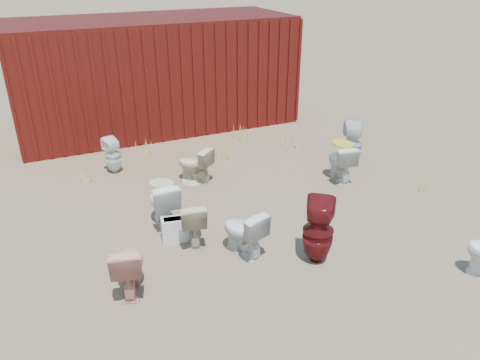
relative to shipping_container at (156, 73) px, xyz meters
name	(u,v)px	position (x,y,z in m)	size (l,w,h in m)	color
ground	(257,230)	(0.00, -5.20, -1.20)	(100.00, 100.00, 0.00)	brown
shipping_container	(156,73)	(0.00, 0.00, 0.00)	(6.00, 2.40, 2.40)	#490C0C
toilet_front_a	(163,203)	(-1.17, -4.46, -0.85)	(0.40, 0.69, 0.71)	white
toilet_front_pink	(128,266)	(-1.96, -5.76, -0.87)	(0.37, 0.65, 0.66)	tan
toilet_front_c	(243,232)	(-0.42, -5.63, -0.87)	(0.37, 0.65, 0.66)	silver
toilet_front_maroon	(318,231)	(0.38, -6.17, -0.76)	(0.40, 0.40, 0.88)	#5E1012
toilet_back_a	(113,155)	(-1.49, -2.30, -0.87)	(0.30, 0.30, 0.66)	white
toilet_back_beige_left	(195,164)	(-0.27, -3.28, -0.88)	(0.36, 0.63, 0.64)	beige
toilet_back_beige_right	(192,221)	(-0.94, -5.07, -0.88)	(0.36, 0.63, 0.64)	#C5B390
toilet_back_yellowlid	(341,162)	(2.09, -4.26, -0.87)	(0.37, 0.66, 0.67)	silver
toilet_back_e	(352,144)	(2.64, -3.82, -0.78)	(0.38, 0.39, 0.84)	silver
yellow_lid	(342,144)	(2.09, -4.26, -0.52)	(0.34, 0.42, 0.03)	gold
loose_tank	(180,229)	(-1.09, -4.97, -1.02)	(0.50, 0.20, 0.35)	silver
loose_lid_near	(193,181)	(-0.31, -3.27, -1.19)	(0.38, 0.49, 0.02)	tan
loose_lid_far	(162,183)	(-0.84, -3.15, -1.19)	(0.36, 0.47, 0.02)	beige
weed_clump_a	(88,173)	(-1.97, -2.43, -1.07)	(0.36, 0.36, 0.26)	#C7C04F
weed_clump_b	(226,153)	(0.61, -2.60, -1.07)	(0.32, 0.32, 0.25)	#C7C04F
weed_clump_c	(288,141)	(2.01, -2.57, -1.06)	(0.36, 0.36, 0.27)	#C7C04F
weed_clump_d	(144,148)	(-0.79, -1.70, -1.06)	(0.30, 0.30, 0.28)	#C7C04F
weed_clump_e	(239,132)	(1.29, -1.70, -1.04)	(0.34, 0.34, 0.32)	#C7C04F
weed_clump_f	(419,182)	(3.13, -5.11, -1.09)	(0.28, 0.28, 0.23)	#C7C04F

